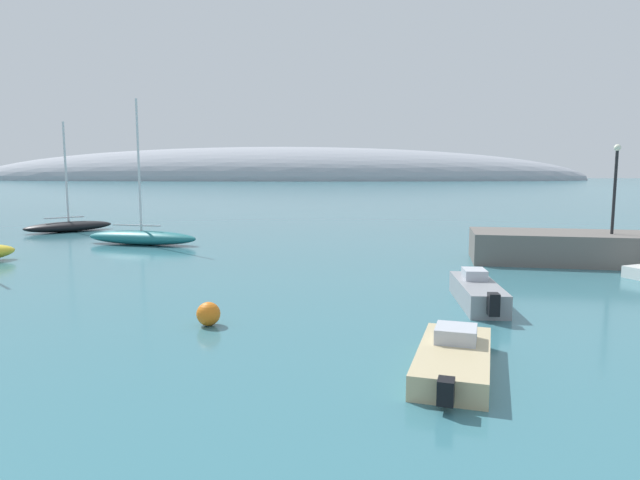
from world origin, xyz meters
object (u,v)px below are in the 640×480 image
(sailboat_black_near_shore, at_px, (69,225))
(mooring_buoy_orange, at_px, (208,314))
(sailboat_teal_outer_mooring, at_px, (142,237))
(harbor_lamp_post, at_px, (615,180))
(motorboat_grey_outer, at_px, (478,292))
(motorboat_sand_alongside_breakwater, at_px, (454,358))

(sailboat_black_near_shore, height_order, mooring_buoy_orange, sailboat_black_near_shore)
(sailboat_black_near_shore, bearing_deg, sailboat_teal_outer_mooring, -84.81)
(mooring_buoy_orange, bearing_deg, harbor_lamp_post, 33.23)
(motorboat_grey_outer, xyz_separation_m, mooring_buoy_orange, (-9.74, -3.29, -0.07))
(sailboat_black_near_shore, relative_size, sailboat_teal_outer_mooring, 0.91)
(motorboat_grey_outer, relative_size, mooring_buoy_orange, 6.59)
(sailboat_black_near_shore, relative_size, mooring_buoy_orange, 11.29)
(sailboat_teal_outer_mooring, bearing_deg, motorboat_grey_outer, -29.11)
(sailboat_teal_outer_mooring, relative_size, motorboat_grey_outer, 1.88)
(motorboat_sand_alongside_breakwater, bearing_deg, mooring_buoy_orange, 76.65)
(motorboat_sand_alongside_breakwater, bearing_deg, sailboat_teal_outer_mooring, 50.29)
(sailboat_black_near_shore, xyz_separation_m, sailboat_teal_outer_mooring, (8.92, -7.76, 0.05))
(sailboat_black_near_shore, xyz_separation_m, motorboat_grey_outer, (27.95, -24.16, -0.03))
(mooring_buoy_orange, relative_size, harbor_lamp_post, 0.17)
(motorboat_sand_alongside_breakwater, height_order, mooring_buoy_orange, motorboat_sand_alongside_breakwater)
(mooring_buoy_orange, distance_m, harbor_lamp_post, 23.32)
(motorboat_sand_alongside_breakwater, relative_size, harbor_lamp_post, 1.06)
(sailboat_black_near_shore, xyz_separation_m, harbor_lamp_post, (37.39, -14.89, 4.12))
(motorboat_grey_outer, bearing_deg, harbor_lamp_post, -43.20)
(sailboat_teal_outer_mooring, xyz_separation_m, mooring_buoy_orange, (9.29, -19.70, -0.16))
(sailboat_teal_outer_mooring, height_order, motorboat_grey_outer, sailboat_teal_outer_mooring)
(sailboat_black_near_shore, bearing_deg, motorboat_grey_outer, -84.64)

